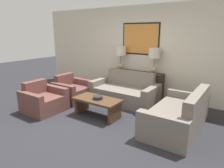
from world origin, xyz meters
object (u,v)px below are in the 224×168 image
table_lamp_right (154,56)px  coffee_table (97,103)px  armchair_near_camera (43,101)px  couch_by_side (179,116)px  armchair_near_back_wall (72,91)px  console_table (136,84)px  decorative_bowl (98,98)px  table_lamp_left (121,53)px  couch_by_back_wall (125,92)px

table_lamp_right → coffee_table: size_ratio=0.65×
table_lamp_right → armchair_near_camera: 3.15m
couch_by_side → armchair_near_back_wall: (-3.03, 0.05, -0.02)m
couch_by_side → armchair_near_back_wall: 3.04m
console_table → table_lamp_right: (0.55, 0.00, 0.88)m
table_lamp_right → coffee_table: 2.14m
decorative_bowl → armchair_near_back_wall: bearing=159.4°
couch_by_side → decorative_bowl: (-1.70, -0.45, 0.19)m
table_lamp_left → decorative_bowl: table_lamp_left is taller
coffee_table → decorative_bowl: (0.03, -0.01, 0.15)m
console_table → table_lamp_left: bearing=180.0°
couch_by_side → decorative_bowl: 1.77m
couch_by_side → console_table: bearing=140.8°
table_lamp_right → couch_by_back_wall: (-0.55, -0.64, -0.98)m
console_table → coffee_table: (-0.03, -1.83, -0.07)m
console_table → decorative_bowl: (0.00, -1.84, 0.08)m
couch_by_side → coffee_table: couch_by_side is taller
coffee_table → couch_by_side: bearing=14.3°
table_lamp_left → couch_by_back_wall: bearing=-49.3°
coffee_table → decorative_bowl: size_ratio=4.84×
decorative_bowl → table_lamp_left: bearing=106.7°
couch_by_back_wall → decorative_bowl: 1.22m
couch_by_back_wall → decorative_bowl: size_ratio=7.96×
couch_by_side → decorative_bowl: couch_by_side is taller
couch_by_back_wall → armchair_near_camera: 2.15m
console_table → armchair_near_camera: console_table is taller
armchair_near_back_wall → console_table: bearing=45.2°
armchair_near_back_wall → armchair_near_camera: same height
couch_by_back_wall → armchair_near_back_wall: (-1.33, -0.70, -0.02)m
coffee_table → armchair_near_camera: 1.39m
console_table → coffee_table: size_ratio=1.49×
coffee_table → armchair_near_back_wall: bearing=159.4°
coffee_table → armchair_near_back_wall: (-1.30, 0.49, -0.05)m
console_table → armchair_near_back_wall: console_table is taller
table_lamp_left → coffee_table: 2.13m
coffee_table → console_table: bearing=89.1°
decorative_bowl → armchair_near_camera: armchair_near_camera is taller
table_lamp_left → couch_by_back_wall: size_ratio=0.39×
couch_by_back_wall → console_table: bearing=90.0°
console_table → armchair_near_back_wall: 1.89m
table_lamp_right → coffee_table: bearing=-107.4°
coffee_table → decorative_bowl: decorative_bowl is taller
table_lamp_left → table_lamp_right: (1.09, 0.00, 0.00)m
table_lamp_left → armchair_near_back_wall: (-0.78, -1.34, -1.00)m
couch_by_back_wall → armchair_near_back_wall: bearing=-152.2°
table_lamp_left → coffee_table: table_lamp_left is taller
table_lamp_left → armchair_near_back_wall: 1.85m
table_lamp_left → couch_by_side: 2.82m
couch_by_side → armchair_near_back_wall: size_ratio=2.04×
armchair_near_back_wall → coffee_table: bearing=-20.6°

